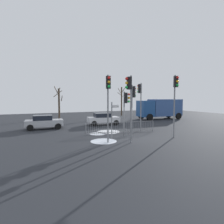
{
  "coord_description": "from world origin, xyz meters",
  "views": [
    {
      "loc": [
        -7.87,
        -12.97,
        3.28
      ],
      "look_at": [
        -0.93,
        2.45,
        2.02
      ],
      "focal_mm": 29.76,
      "sensor_mm": 36.0,
      "label": 1
    }
  ],
  "objects_px": {
    "traffic_light_mid_left": "(126,103)",
    "traffic_light_foreground_right": "(133,99)",
    "traffic_light_rear_left": "(129,94)",
    "bare_tree_centre": "(122,100)",
    "bare_tree_left": "(59,102)",
    "delivery_truck": "(160,108)",
    "car_white_trailing": "(103,119)",
    "traffic_light_mid_right": "(108,93)",
    "car_silver_mid": "(44,122)",
    "traffic_light_rear_right": "(140,96)",
    "direction_sign_post": "(112,118)",
    "traffic_light_foreground_left": "(175,92)"
  },
  "relations": [
    {
      "from": "traffic_light_mid_left",
      "to": "traffic_light_foreground_right",
      "type": "distance_m",
      "value": 1.2
    },
    {
      "from": "traffic_light_rear_left",
      "to": "bare_tree_centre",
      "type": "distance_m",
      "value": 21.66
    },
    {
      "from": "traffic_light_rear_left",
      "to": "bare_tree_left",
      "type": "height_order",
      "value": "bare_tree_left"
    },
    {
      "from": "traffic_light_rear_left",
      "to": "delivery_truck",
      "type": "relative_size",
      "value": 0.68
    },
    {
      "from": "car_white_trailing",
      "to": "bare_tree_centre",
      "type": "relative_size",
      "value": 0.73
    },
    {
      "from": "traffic_light_mid_right",
      "to": "bare_tree_centre",
      "type": "relative_size",
      "value": 0.91
    },
    {
      "from": "traffic_light_foreground_right",
      "to": "traffic_light_mid_left",
      "type": "bearing_deg",
      "value": 154.54
    },
    {
      "from": "car_silver_mid",
      "to": "traffic_light_rear_right",
      "type": "bearing_deg",
      "value": -26.37
    },
    {
      "from": "traffic_light_rear_right",
      "to": "traffic_light_mid_right",
      "type": "bearing_deg",
      "value": -155.5
    },
    {
      "from": "traffic_light_foreground_right",
      "to": "bare_tree_left",
      "type": "distance_m",
      "value": 18.85
    },
    {
      "from": "traffic_light_rear_left",
      "to": "direction_sign_post",
      "type": "height_order",
      "value": "traffic_light_rear_left"
    },
    {
      "from": "car_white_trailing",
      "to": "bare_tree_left",
      "type": "relative_size",
      "value": 0.75
    },
    {
      "from": "car_silver_mid",
      "to": "traffic_light_mid_left",
      "type": "bearing_deg",
      "value": -43.58
    },
    {
      "from": "bare_tree_left",
      "to": "bare_tree_centre",
      "type": "distance_m",
      "value": 11.44
    },
    {
      "from": "traffic_light_rear_left",
      "to": "traffic_light_foreground_right",
      "type": "xyz_separation_m",
      "value": [
        1.04,
        1.28,
        -0.4
      ]
    },
    {
      "from": "car_white_trailing",
      "to": "delivery_truck",
      "type": "bearing_deg",
      "value": 18.49
    },
    {
      "from": "traffic_light_foreground_left",
      "to": "traffic_light_rear_right",
      "type": "distance_m",
      "value": 4.18
    },
    {
      "from": "traffic_light_rear_right",
      "to": "traffic_light_foreground_right",
      "type": "distance_m",
      "value": 3.79
    },
    {
      "from": "traffic_light_mid_right",
      "to": "direction_sign_post",
      "type": "relative_size",
      "value": 1.67
    },
    {
      "from": "traffic_light_foreground_right",
      "to": "bare_tree_centre",
      "type": "height_order",
      "value": "bare_tree_centre"
    },
    {
      "from": "direction_sign_post",
      "to": "bare_tree_centre",
      "type": "distance_m",
      "value": 20.19
    },
    {
      "from": "traffic_light_mid_right",
      "to": "car_white_trailing",
      "type": "relative_size",
      "value": 1.26
    },
    {
      "from": "traffic_light_mid_left",
      "to": "bare_tree_centre",
      "type": "xyz_separation_m",
      "value": [
        8.36,
        17.08,
        0.03
      ]
    },
    {
      "from": "traffic_light_mid_left",
      "to": "car_white_trailing",
      "type": "xyz_separation_m",
      "value": [
        0.65,
        7.0,
        -2.06
      ]
    },
    {
      "from": "traffic_light_mid_right",
      "to": "car_white_trailing",
      "type": "height_order",
      "value": "traffic_light_mid_right"
    },
    {
      "from": "car_white_trailing",
      "to": "traffic_light_foreground_right",
      "type": "bearing_deg",
      "value": -88.73
    },
    {
      "from": "traffic_light_foreground_left",
      "to": "car_white_trailing",
      "type": "relative_size",
      "value": 1.31
    },
    {
      "from": "traffic_light_foreground_left",
      "to": "car_silver_mid",
      "type": "bearing_deg",
      "value": -30.2
    },
    {
      "from": "traffic_light_foreground_left",
      "to": "traffic_light_rear_right",
      "type": "bearing_deg",
      "value": -65.68
    },
    {
      "from": "traffic_light_foreground_right",
      "to": "car_silver_mid",
      "type": "xyz_separation_m",
      "value": [
        -6.22,
        7.96,
        -2.41
      ]
    },
    {
      "from": "traffic_light_mid_left",
      "to": "traffic_light_foreground_left",
      "type": "bearing_deg",
      "value": 93.63
    },
    {
      "from": "traffic_light_mid_left",
      "to": "bare_tree_centre",
      "type": "distance_m",
      "value": 19.02
    },
    {
      "from": "traffic_light_foreground_right",
      "to": "car_silver_mid",
      "type": "distance_m",
      "value": 10.39
    },
    {
      "from": "traffic_light_foreground_right",
      "to": "traffic_light_mid_right",
      "type": "xyz_separation_m",
      "value": [
        -2.42,
        -0.62,
        0.45
      ]
    },
    {
      "from": "delivery_truck",
      "to": "bare_tree_left",
      "type": "distance_m",
      "value": 16.4
    },
    {
      "from": "traffic_light_foreground_right",
      "to": "car_silver_mid",
      "type": "relative_size",
      "value": 1.11
    },
    {
      "from": "direction_sign_post",
      "to": "bare_tree_centre",
      "type": "bearing_deg",
      "value": 44.3
    },
    {
      "from": "traffic_light_rear_right",
      "to": "traffic_light_mid_right",
      "type": "height_order",
      "value": "traffic_light_mid_right"
    },
    {
      "from": "bare_tree_left",
      "to": "bare_tree_centre",
      "type": "bearing_deg",
      "value": -1.77
    },
    {
      "from": "bare_tree_centre",
      "to": "traffic_light_foreground_right",
      "type": "bearing_deg",
      "value": -114.61
    },
    {
      "from": "traffic_light_foreground_right",
      "to": "traffic_light_mid_right",
      "type": "relative_size",
      "value": 0.87
    },
    {
      "from": "traffic_light_mid_left",
      "to": "bare_tree_centre",
      "type": "bearing_deg",
      "value": -165.9
    },
    {
      "from": "traffic_light_rear_right",
      "to": "delivery_truck",
      "type": "height_order",
      "value": "traffic_light_rear_right"
    },
    {
      "from": "delivery_truck",
      "to": "bare_tree_left",
      "type": "bearing_deg",
      "value": -26.19
    },
    {
      "from": "traffic_light_foreground_left",
      "to": "car_silver_mid",
      "type": "height_order",
      "value": "traffic_light_foreground_left"
    },
    {
      "from": "bare_tree_centre",
      "to": "traffic_light_rear_right",
      "type": "bearing_deg",
      "value": -110.82
    },
    {
      "from": "direction_sign_post",
      "to": "traffic_light_rear_right",
      "type": "bearing_deg",
      "value": 12.14
    },
    {
      "from": "direction_sign_post",
      "to": "bare_tree_centre",
      "type": "relative_size",
      "value": 0.54
    },
    {
      "from": "traffic_light_rear_right",
      "to": "traffic_light_mid_left",
      "type": "xyz_separation_m",
      "value": [
        -2.51,
        -1.69,
        -0.67
      ]
    },
    {
      "from": "traffic_light_foreground_right",
      "to": "bare_tree_centre",
      "type": "distance_m",
      "value": 20.06
    }
  ]
}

